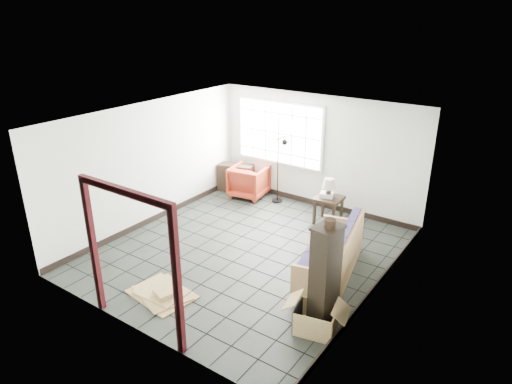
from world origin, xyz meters
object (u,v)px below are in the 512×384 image
Objects in this scene: armchair at (249,180)px; tall_shelf at (325,276)px; side_table at (329,202)px; futon_sofa at (333,256)px.

tall_shelf is (3.75, -3.38, 0.39)m from armchair.
futon_sofa is at bearing -61.05° from side_table.
tall_shelf is at bearing -82.46° from futon_sofa.
armchair is at bearing 135.80° from futon_sofa.
armchair is at bearing 173.21° from side_table.
futon_sofa reaches higher than armchair.
tall_shelf is (0.49, -1.35, 0.49)m from futon_sofa.
side_table is (-0.97, 1.76, 0.17)m from futon_sofa.
armchair is 2.30m from side_table.
tall_shelf reaches higher than side_table.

